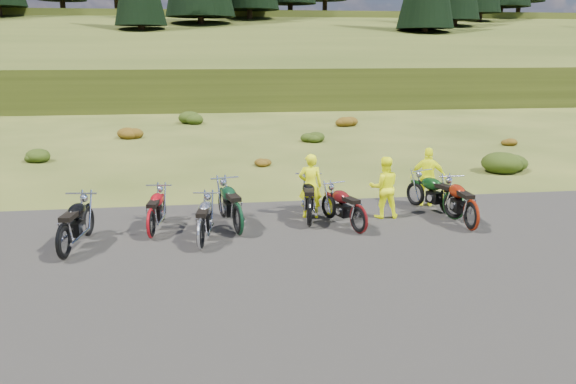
{
  "coord_description": "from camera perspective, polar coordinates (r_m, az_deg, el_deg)",
  "views": [
    {
      "loc": [
        -2.2,
        -11.53,
        4.33
      ],
      "look_at": [
        -0.41,
        1.57,
        0.93
      ],
      "focal_mm": 35.0,
      "sensor_mm": 36.0,
      "label": 1
    }
  ],
  "objects": [
    {
      "name": "motorcycle_7",
      "position": [
        15.18,
        16.39,
        -2.75
      ],
      "size": [
        1.48,
        2.24,
        1.11
      ],
      "primitive_type": null,
      "rotation": [
        0.0,
        0.0,
        1.97
      ],
      "color": "black",
      "rests_on": "ground"
    },
    {
      "name": "motorcycle_1",
      "position": [
        13.53,
        -13.66,
        -4.67
      ],
      "size": [
        0.88,
        2.04,
        1.04
      ],
      "primitive_type": null,
      "rotation": [
        0.0,
        0.0,
        1.46
      ],
      "color": "#990B12",
      "rests_on": "ground"
    },
    {
      "name": "motorcycle_3",
      "position": [
        12.57,
        -8.81,
        -5.9
      ],
      "size": [
        0.93,
        2.05,
        1.04
      ],
      "primitive_type": null,
      "rotation": [
        0.0,
        0.0,
        1.43
      ],
      "color": "#A9A8AD",
      "rests_on": "ground"
    },
    {
      "name": "person_right_b",
      "position": [
        16.12,
        14.03,
        1.41
      ],
      "size": [
        1.04,
        0.7,
        1.64
      ],
      "primitive_type": "imported",
      "rotation": [
        0.0,
        0.0,
        2.8
      ],
      "color": "#F3FC0D",
      "rests_on": "ground"
    },
    {
      "name": "shrub_4",
      "position": [
        21.2,
        -2.77,
        3.24
      ],
      "size": [
        0.77,
        0.77,
        0.45
      ],
      "primitive_type": "ellipsoid",
      "color": "#64310C",
      "rests_on": "ground"
    },
    {
      "name": "person_middle",
      "position": [
        14.52,
        2.27,
        0.51
      ],
      "size": [
        0.66,
        0.47,
        1.69
      ],
      "primitive_type": "imported",
      "rotation": [
        0.0,
        0.0,
        3.03
      ],
      "color": "#F3FC0D",
      "rests_on": "ground"
    },
    {
      "name": "hill_slope",
      "position": [
        61.72,
        -5.82,
        10.31
      ],
      "size": [
        300.0,
        45.97,
        9.37
      ],
      "primitive_type": null,
      "rotation": [
        0.14,
        0.0,
        0.0
      ],
      "color": "#344015",
      "rests_on": "ground"
    },
    {
      "name": "ground",
      "position": [
        12.51,
        2.85,
        -5.85
      ],
      "size": [
        300.0,
        300.0,
        0.0
      ],
      "primitive_type": "plane",
      "color": "#354416",
      "rests_on": "ground"
    },
    {
      "name": "motorcycle_6",
      "position": [
        14.39,
        18.0,
        -3.82
      ],
      "size": [
        0.77,
        2.16,
        1.12
      ],
      "primitive_type": null,
      "rotation": [
        0.0,
        0.0,
        1.6
      ],
      "color": "maroon",
      "rests_on": "ground"
    },
    {
      "name": "person_right_a",
      "position": [
        14.74,
        9.72,
        0.37
      ],
      "size": [
        0.82,
        0.67,
        1.61
      ],
      "primitive_type": "imported",
      "rotation": [
        0.0,
        0.0,
        3.07
      ],
      "color": "#F3FC0D",
      "rests_on": "ground"
    },
    {
      "name": "shrub_3",
      "position": [
        33.67,
        -9.69,
        7.61
      ],
      "size": [
        1.56,
        1.56,
        0.92
      ],
      "primitive_type": "ellipsoid",
      "color": "#20320C",
      "rests_on": "ground"
    },
    {
      "name": "shrub_8",
      "position": [
        27.73,
        21.3,
        4.92
      ],
      "size": [
        0.77,
        0.77,
        0.45
      ],
      "primitive_type": "ellipsoid",
      "color": "#64310C",
      "rests_on": "ground"
    },
    {
      "name": "shrub_7",
      "position": [
        21.73,
        21.3,
        3.17
      ],
      "size": [
        1.56,
        1.56,
        0.92
      ],
      "primitive_type": "ellipsoid",
      "color": "#20320C",
      "rests_on": "ground"
    },
    {
      "name": "shrub_1",
      "position": [
        24.18,
        -24.29,
        3.55
      ],
      "size": [
        1.03,
        1.03,
        0.61
      ],
      "primitive_type": "ellipsoid",
      "color": "#20320C",
      "rests_on": "ground"
    },
    {
      "name": "motorcycle_2",
      "position": [
        13.42,
        -5.05,
        -4.47
      ],
      "size": [
        1.2,
        2.33,
        1.16
      ],
      "primitive_type": null,
      "rotation": [
        0.0,
        0.0,
        1.79
      ],
      "color": "black",
      "rests_on": "ground"
    },
    {
      "name": "shrub_6",
      "position": [
        32.48,
        5.85,
        7.36
      ],
      "size": [
        1.3,
        1.3,
        0.77
      ],
      "primitive_type": "ellipsoid",
      "color": "#64310C",
      "rests_on": "ground"
    },
    {
      "name": "shrub_5",
      "position": [
        26.75,
        2.43,
        5.75
      ],
      "size": [
        1.03,
        1.03,
        0.61
      ],
      "primitive_type": "ellipsoid",
      "color": "#20320C",
      "rests_on": "ground"
    },
    {
      "name": "hill_plateau",
      "position": [
        121.62,
        -6.91,
        12.27
      ],
      "size": [
        300.0,
        90.0,
        9.17
      ],
      "primitive_type": "cube",
      "color": "#344015",
      "rests_on": "ground"
    },
    {
      "name": "shrub_2",
      "position": [
        28.68,
        -15.81,
        5.96
      ],
      "size": [
        1.3,
        1.3,
        0.77
      ],
      "primitive_type": "ellipsoid",
      "color": "#64310C",
      "rests_on": "ground"
    },
    {
      "name": "gravel_pad",
      "position": [
        10.69,
        4.85,
        -9.52
      ],
      "size": [
        20.0,
        12.0,
        0.04
      ],
      "primitive_type": "cube",
      "color": "black",
      "rests_on": "ground"
    },
    {
      "name": "motorcycle_5",
      "position": [
        13.99,
        2.17,
        -3.62
      ],
      "size": [
        1.02,
        2.22,
        1.12
      ],
      "primitive_type": null,
      "rotation": [
        0.0,
        0.0,
        1.42
      ],
      "color": "black",
      "rests_on": "ground"
    },
    {
      "name": "motorcycle_4",
      "position": [
        13.57,
        7.16,
        -4.3
      ],
      "size": [
        1.32,
        2.11,
        1.05
      ],
      "primitive_type": null,
      "rotation": [
        0.0,
        0.0,
        1.93
      ],
      "color": "#550E0F",
      "rests_on": "ground"
    },
    {
      "name": "motorcycle_0",
      "position": [
        12.77,
        -21.65,
        -6.46
      ],
      "size": [
        1.01,
        2.27,
        1.15
      ],
      "primitive_type": null,
      "rotation": [
        0.0,
        0.0,
        1.44
      ],
      "color": "black",
      "rests_on": "ground"
    }
  ]
}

